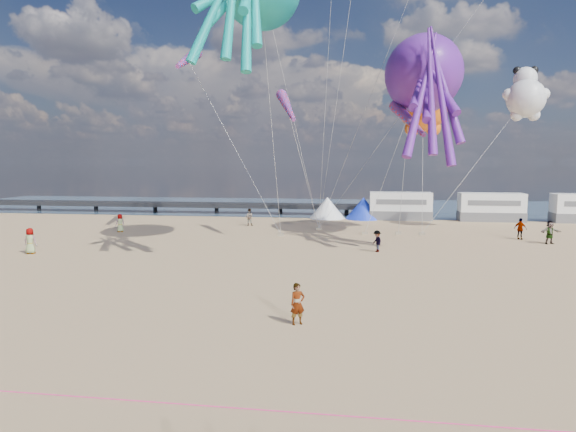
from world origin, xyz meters
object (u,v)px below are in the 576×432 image
Objects in this scene: beachgoer_2 at (377,241)px; kite_teddy_orange at (423,108)px; kite_panda at (526,99)px; motorhome_0 at (400,206)px; sandbag_b at (365,233)px; windsock_mid at (408,119)px; beachgoer_6 at (30,241)px; sandbag_c at (422,234)px; windsock_left at (188,59)px; beachgoer_0 at (120,223)px; sandbag_d at (398,233)px; tent_white at (327,208)px; motorhome_1 at (491,207)px; sandbag_e at (319,229)px; tent_blue at (363,208)px; standing_person at (298,304)px; windsock_right at (287,106)px; beachgoer_1 at (249,217)px; beachgoer_4 at (550,232)px; kite_octopus_purple at (423,74)px; beachgoer_3 at (520,229)px; sandbag_a at (281,235)px.

kite_teddy_orange is at bearing 134.06° from beachgoer_2.
kite_teddy_orange is (-8.77, -0.97, -0.75)m from kite_panda.
motorhome_0 is 13.20× the size of sandbag_b.
beachgoer_6 is at bearing -178.42° from windsock_mid.
kite_panda is at bearing 17.75° from sandbag_c.
sandbag_b is 0.07× the size of windsock_left.
beachgoer_0 is 0.29× the size of kite_panda.
sandbag_d is at bearing -150.30° from kite_teddy_orange.
windsock_left is at bearing -131.06° from tent_white.
kite_panda is at bearing -87.87° from motorhome_1.
beachgoer_6 is at bearing -161.94° from kite_teddy_orange.
sandbag_c is 1.00× the size of sandbag_e.
tent_white and tent_blue have the same top height.
beachgoer_0 reaches higher than standing_person.
beachgoer_2 is 13.13m from windsock_right.
beachgoer_1 is 18.09m from beachgoer_2.
sandbag_e is (-18.32, 5.63, -0.79)m from beachgoer_4.
kite_teddy_orange reaches higher than standing_person.
kite_octopus_purple is at bearing -102.86° from sandbag_c.
windsock_right reaches higher than windsock_mid.
motorhome_0 reaches higher than beachgoer_3.
motorhome_1 reaches higher than beachgoer_3.
sandbag_d is (2.06, 9.16, -0.65)m from beachgoer_2.
windsock_left is at bearing -158.78° from kite_panda.
beachgoer_0 is 3.26× the size of sandbag_e.
beachgoer_0 is 0.91× the size of beachgoer_6.
motorhome_0 is 27.09m from windsock_left.
beachgoer_0 is at bearing -95.01° from beachgoer_6.
beachgoer_3 is at bearing -93.45° from motorhome_1.
kite_octopus_purple reaches higher than tent_white.
sandbag_c is at bearing -4.34° from sandbag_d.
windsock_left reaches higher than motorhome_1.
beachgoer_0 reaches higher than sandbag_a.
beachgoer_1 is at bearing 46.80° from windsock_left.
sandbag_d is at bearing -15.71° from sandbag_e.
kite_panda is (12.83, 11.82, 11.02)m from beachgoer_2.
motorhome_0 is at bearing 52.74° from sandbag_a.
windsock_left reaches higher than beachgoer_6.
beachgoer_1 is at bearing -162.97° from beachgoer_2.
tent_blue is 12.38m from sandbag_d.
sandbag_e is (-17.57, -9.93, -1.39)m from motorhome_1.
sandbag_d is 0.09× the size of kite_panda.
windsock_mid is (-1.72, -6.02, -1.47)m from kite_teddy_orange.
beachgoer_6 reaches higher than sandbag_c.
sandbag_b is at bearing -171.08° from sandbag_d.
beachgoer_6 is at bearing -140.10° from sandbag_e.
beachgoer_1 is at bearing 147.57° from beachgoer_4.
sandbag_b is 13.98m from kite_octopus_purple.
tent_blue is 0.63× the size of windsock_mid.
sandbag_d is 1.00× the size of sandbag_e.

